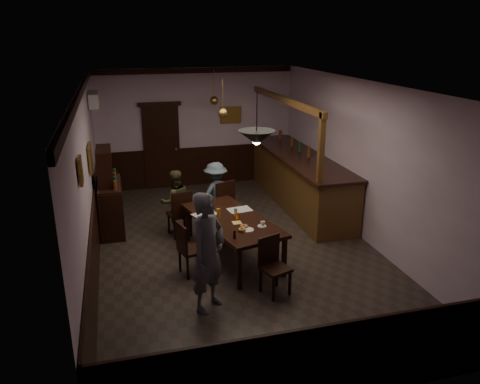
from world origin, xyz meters
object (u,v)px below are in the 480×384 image
object	(u,v)px
dining_table	(232,222)
person_standing	(208,252)
chair_far_left	(181,212)
pendant_brass_far	(214,101)
pendant_brass_mid	(223,113)
coffee_cup	(263,223)
soda_can	(237,216)
pendant_iron	(257,138)
chair_far_right	(222,202)
bar_counter	(298,178)
sideboard	(110,198)
chair_side	(188,247)
chair_near	(273,263)
person_seated_right	(216,193)
person_seated_left	(175,202)

from	to	relation	value
dining_table	person_standing	xyz separation A→B (m)	(-0.71, -1.47, 0.20)
dining_table	chair_far_left	distance (m)	1.36
pendant_brass_far	pendant_brass_mid	bearing A→B (deg)	-96.47
coffee_cup	soda_can	xyz separation A→B (m)	(-0.34, 0.40, 0.01)
pendant_iron	pendant_brass_mid	world-z (taller)	same
dining_table	soda_can	distance (m)	0.16
chair_far_left	soda_can	xyz separation A→B (m)	(0.82, -1.19, 0.29)
dining_table	chair_far_right	bearing A→B (deg)	84.14
coffee_cup	bar_counter	distance (m)	3.27
coffee_cup	sideboard	bearing A→B (deg)	123.24
soda_can	pendant_iron	bearing A→B (deg)	-80.10
dining_table	chair_far_right	size ratio (longest dim) A/B	2.33
chair_far_right	chair_side	bearing A→B (deg)	40.64
chair_near	chair_side	bearing A→B (deg)	124.14
chair_near	pendant_brass_mid	bearing A→B (deg)	72.00
person_seated_right	sideboard	bearing A→B (deg)	-27.76
chair_near	sideboard	bearing A→B (deg)	108.32
dining_table	sideboard	xyz separation A→B (m)	(-2.06, 1.80, -0.00)
dining_table	soda_can	size ratio (longest dim) A/B	19.81
chair_side	person_seated_right	xyz separation A→B (m)	(0.91, 2.03, 0.16)
chair_far_right	pendant_iron	size ratio (longest dim) A/B	1.32
chair_near	person_seated_right	xyz separation A→B (m)	(-0.26, 2.90, 0.17)
sideboard	pendant_brass_far	world-z (taller)	pendant_brass_far
person_seated_left	coffee_cup	world-z (taller)	person_seated_left
pendant_brass_mid	pendant_brass_far	bearing A→B (deg)	83.53
pendant_brass_mid	pendant_brass_far	xyz separation A→B (m)	(0.20, 1.76, 0.00)
dining_table	chair_far_left	xyz separation A→B (m)	(-0.75, 1.12, -0.16)
bar_counter	pendant_iron	xyz separation A→B (m)	(-1.95, -3.07, 1.71)
chair_side	dining_table	bearing A→B (deg)	-78.52
person_seated_left	soda_can	world-z (taller)	person_seated_left
person_standing	soda_can	bearing A→B (deg)	18.31
person_seated_right	pendant_brass_mid	size ratio (longest dim) A/B	1.63
chair_far_right	soda_can	size ratio (longest dim) A/B	8.52
person_seated_left	pendant_brass_far	size ratio (longest dim) A/B	1.59
pendant_brass_far	person_standing	bearing A→B (deg)	-103.28
person_seated_right	pendant_brass_mid	world-z (taller)	pendant_brass_mid
person_seated_left	pendant_brass_far	distance (m)	2.95
dining_table	pendant_iron	bearing A→B (deg)	-75.94
person_seated_right	sideboard	distance (m)	2.13
chair_side	soda_can	xyz separation A→B (m)	(0.92, 0.35, 0.31)
chair_far_left	chair_side	distance (m)	1.55
chair_near	pendant_brass_far	xyz separation A→B (m)	(0.14, 4.77, 1.80)
coffee_cup	pendant_brass_mid	world-z (taller)	pendant_brass_mid
chair_far_left	chair_side	size ratio (longest dim) A/B	1.04
chair_near	person_seated_left	xyz separation A→B (m)	(-1.13, 2.68, 0.15)
coffee_cup	sideboard	distance (m)	3.36
dining_table	bar_counter	xyz separation A→B (m)	(2.15, 2.29, -0.06)
chair_side	sideboard	size ratio (longest dim) A/B	0.54
chair_far_right	chair_near	xyz separation A→B (m)	(0.18, -2.63, -0.06)
chair_far_left	chair_near	distance (m)	2.64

